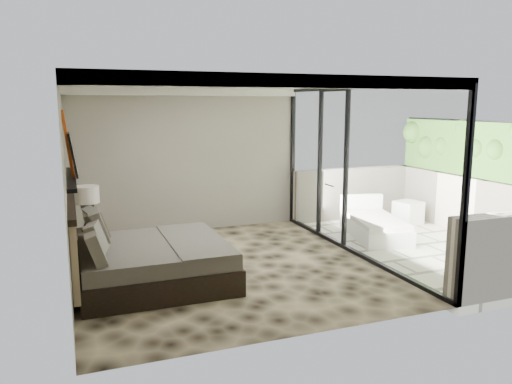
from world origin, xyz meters
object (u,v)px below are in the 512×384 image
object	(u,v)px
ottoman	(408,213)
table_lamp	(87,202)
nightstand	(89,245)
bed	(146,260)
lounger	(374,225)

from	to	relation	value
ottoman	table_lamp	bearing A→B (deg)	-176.92
nightstand	table_lamp	xyz separation A→B (m)	(0.01, 0.04, 0.68)
bed	table_lamp	size ratio (longest dim) A/B	2.98
nightstand	lounger	bearing A→B (deg)	-21.13
nightstand	table_lamp	size ratio (longest dim) A/B	0.81
table_lamp	ottoman	size ratio (longest dim) A/B	1.48
bed	table_lamp	world-z (taller)	table_lamp
bed	lounger	xyz separation A→B (m)	(4.45, 1.05, -0.13)
bed	table_lamp	xyz separation A→B (m)	(-0.71, 1.31, 0.63)
bed	table_lamp	distance (m)	1.62
lounger	table_lamp	bearing A→B (deg)	-169.48
bed	table_lamp	bearing A→B (deg)	118.34
nightstand	bed	bearing A→B (deg)	-79.33
ottoman	nightstand	bearing A→B (deg)	-176.60
nightstand	table_lamp	distance (m)	0.69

